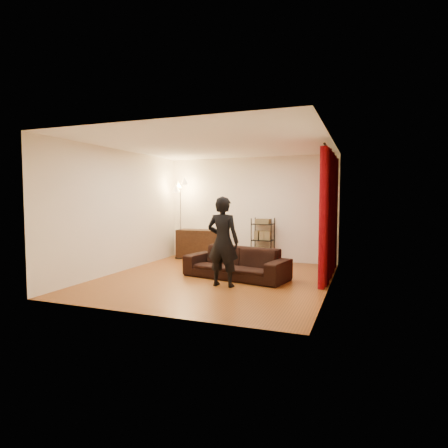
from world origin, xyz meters
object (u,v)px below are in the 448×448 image
at_px(storage_boxes, 222,255).
at_px(wire_shelf, 263,240).
at_px(sofa, 236,263).
at_px(media_cabinet, 202,244).
at_px(floor_lamp, 180,220).
at_px(person, 223,242).

bearing_deg(storage_boxes, wire_shelf, 7.64).
relative_size(sofa, media_cabinet, 1.59).
bearing_deg(media_cabinet, storage_boxes, -10.30).
height_order(media_cabinet, floor_lamp, floor_lamp).
bearing_deg(floor_lamp, media_cabinet, 13.89).
bearing_deg(floor_lamp, storage_boxes, 2.45).
xyz_separation_m(person, floor_lamp, (-2.23, 2.60, 0.22)).
distance_m(person, media_cabinet, 3.23).
xyz_separation_m(sofa, wire_shelf, (0.02, 2.04, 0.25)).
distance_m(sofa, floor_lamp, 2.99).
xyz_separation_m(person, media_cabinet, (-1.65, 2.75, -0.44)).
xyz_separation_m(wire_shelf, floor_lamp, (-2.25, -0.19, 0.49)).
bearing_deg(media_cabinet, floor_lamp, -168.04).
relative_size(media_cabinet, floor_lamp, 0.64).
bearing_deg(media_cabinet, person, -60.93).
height_order(sofa, media_cabinet, media_cabinet).
bearing_deg(sofa, storage_boxes, 129.85).
relative_size(storage_boxes, wire_shelf, 0.29).
bearing_deg(person, floor_lamp, -47.80).
relative_size(storage_boxes, floor_lamp, 0.15).
bearing_deg(storage_boxes, person, -68.78).
bearing_deg(wire_shelf, floor_lamp, -160.98).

